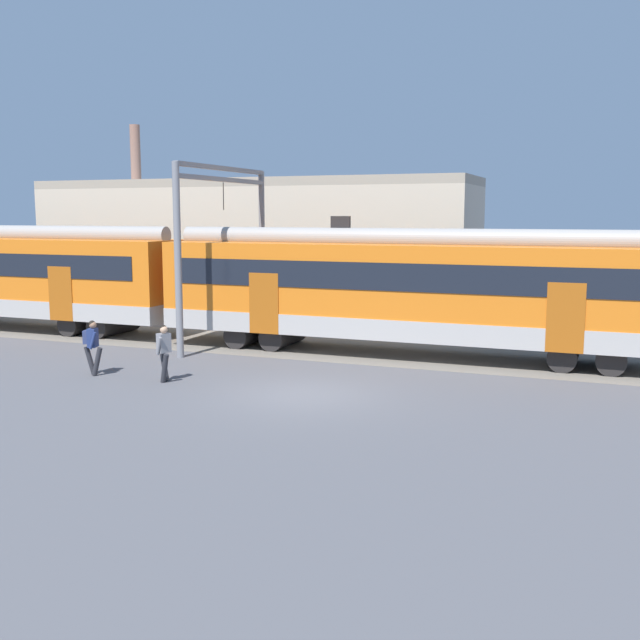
{
  "coord_description": "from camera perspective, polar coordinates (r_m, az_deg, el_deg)",
  "views": [
    {
      "loc": [
        7.57,
        -18.06,
        4.82
      ],
      "look_at": [
        -0.67,
        2.94,
        1.6
      ],
      "focal_mm": 42.0,
      "sensor_mm": 36.0,
      "label": 1
    }
  ],
  "objects": [
    {
      "name": "ground_plane",
      "position": [
        20.17,
        -1.29,
        -5.7
      ],
      "size": [
        160.0,
        160.0,
        0.0
      ],
      "primitive_type": "plane",
      "color": "#515156"
    },
    {
      "name": "track_bed",
      "position": [
        30.38,
        -13.35,
        -1.22
      ],
      "size": [
        80.0,
        4.4,
        0.01
      ],
      "primitive_type": "cube",
      "color": "slate",
      "rests_on": "ground"
    },
    {
      "name": "commuter_train",
      "position": [
        28.76,
        -9.42,
        2.89
      ],
      "size": [
        38.05,
        3.07,
        4.73
      ],
      "color": "#B2ADA8",
      "rests_on": "ground"
    },
    {
      "name": "pedestrian_navy",
      "position": [
        23.38,
        -16.97,
        -1.66
      ],
      "size": [
        0.7,
        0.53,
        1.67
      ],
      "color": "#28282D",
      "rests_on": "ground"
    },
    {
      "name": "pedestrian_grey",
      "position": [
        21.94,
        -11.8,
        -2.17
      ],
      "size": [
        0.57,
        0.65,
        1.67
      ],
      "color": "#28282D",
      "rests_on": "ground"
    },
    {
      "name": "catenary_gantry",
      "position": [
        28.04,
        -7.33,
        7.02
      ],
      "size": [
        0.24,
        6.64,
        6.53
      ],
      "color": "gray",
      "rests_on": "ground"
    },
    {
      "name": "background_building",
      "position": [
        36.07,
        -5.3,
        5.52
      ],
      "size": [
        21.25,
        5.0,
        9.2
      ],
      "color": "beige",
      "rests_on": "ground"
    }
  ]
}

